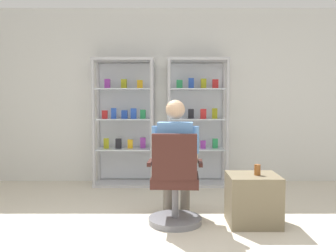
{
  "coord_description": "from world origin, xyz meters",
  "views": [
    {
      "loc": [
        0.11,
        -2.78,
        1.29
      ],
      "look_at": [
        0.09,
        1.27,
        1.0
      ],
      "focal_mm": 39.05,
      "sensor_mm": 36.0,
      "label": 1
    }
  ],
  "objects": [
    {
      "name": "storage_crate",
      "position": [
        0.99,
        0.94,
        0.26
      ],
      "size": [
        0.52,
        0.48,
        0.52
      ],
      "primitive_type": "cube",
      "color": "#72664C",
      "rests_on": "ground"
    },
    {
      "name": "tea_glass",
      "position": [
        1.03,
        0.92,
        0.57
      ],
      "size": [
        0.06,
        0.06,
        0.11
      ],
      "primitive_type": "cylinder",
      "color": "brown",
      "rests_on": "storage_crate"
    },
    {
      "name": "seated_shopkeeper",
      "position": [
        0.19,
        1.07,
        0.71
      ],
      "size": [
        0.5,
        0.58,
        1.29
      ],
      "color": "slate",
      "rests_on": "ground"
    },
    {
      "name": "office_chair",
      "position": [
        0.18,
        0.91,
        0.39
      ],
      "size": [
        0.58,
        0.56,
        0.96
      ],
      "color": "slate",
      "rests_on": "ground"
    },
    {
      "name": "back_wall",
      "position": [
        0.0,
        3.0,
        1.35
      ],
      "size": [
        6.0,
        0.1,
        2.7
      ],
      "primitive_type": "cube",
      "color": "silver",
      "rests_on": "ground"
    },
    {
      "name": "display_cabinet_right",
      "position": [
        0.55,
        2.76,
        0.96
      ],
      "size": [
        0.9,
        0.45,
        1.9
      ],
      "color": "#B7B7BC",
      "rests_on": "ground"
    },
    {
      "name": "display_cabinet_left",
      "position": [
        -0.55,
        2.76,
        0.96
      ],
      "size": [
        0.9,
        0.45,
        1.9
      ],
      "color": "#B7B7BC",
      "rests_on": "ground"
    }
  ]
}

